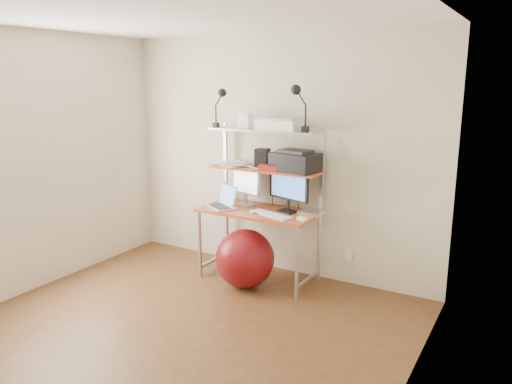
# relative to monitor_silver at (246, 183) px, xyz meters

# --- Properties ---
(room) EXTENTS (3.60, 3.60, 3.60)m
(room) POSITION_rel_monitor_silver_xyz_m (0.22, -1.56, 0.27)
(room) COLOR brown
(room) RESTS_ON ground
(computer_desk) EXTENTS (1.20, 0.60, 1.57)m
(computer_desk) POSITION_rel_monitor_silver_xyz_m (0.22, -0.06, -0.02)
(computer_desk) COLOR #BE5425
(computer_desk) RESTS_ON ground
(desktop) EXTENTS (1.20, 0.60, 0.00)m
(desktop) POSITION_rel_monitor_silver_xyz_m (0.22, -0.12, -0.24)
(desktop) COLOR #BE5425
(desktop) RESTS_ON computer_desk
(mid_shelf) EXTENTS (1.18, 0.34, 0.00)m
(mid_shelf) POSITION_rel_monitor_silver_xyz_m (0.22, 0.01, 0.17)
(mid_shelf) COLOR #BE5425
(mid_shelf) RESTS_ON computer_desk
(top_shelf) EXTENTS (1.18, 0.34, 0.00)m
(top_shelf) POSITION_rel_monitor_silver_xyz_m (0.22, 0.01, 0.57)
(top_shelf) COLOR #B2B3B7
(top_shelf) RESTS_ON computer_desk
(floor) EXTENTS (3.60, 3.60, 0.00)m
(floor) POSITION_rel_monitor_silver_xyz_m (0.22, -1.56, -0.98)
(floor) COLOR brown
(floor) RESTS_ON ground
(wall_outlet) EXTENTS (0.08, 0.01, 0.12)m
(wall_outlet) POSITION_rel_monitor_silver_xyz_m (1.07, 0.22, -0.68)
(wall_outlet) COLOR white
(wall_outlet) RESTS_ON room
(monitor_silver) EXTENTS (0.39, 0.19, 0.45)m
(monitor_silver) POSITION_rel_monitor_silver_xyz_m (0.00, 0.00, 0.00)
(monitor_silver) COLOR #A9A9AE
(monitor_silver) RESTS_ON desktop
(monitor_black) EXTENTS (0.49, 0.20, 0.50)m
(monitor_black) POSITION_rel_monitor_silver_xyz_m (0.51, -0.03, 0.01)
(monitor_black) COLOR black
(monitor_black) RESTS_ON desktop
(laptop) EXTENTS (0.43, 0.41, 0.30)m
(laptop) POSITION_rel_monitor_silver_xyz_m (-0.14, -0.21, -0.19)
(laptop) COLOR silver
(laptop) RESTS_ON desktop
(keyboard) EXTENTS (0.48, 0.25, 0.01)m
(keyboard) POSITION_rel_monitor_silver_xyz_m (0.42, -0.24, -0.23)
(keyboard) COLOR white
(keyboard) RESTS_ON desktop
(mouse) EXTENTS (0.11, 0.09, 0.03)m
(mouse) POSITION_rel_monitor_silver_xyz_m (0.76, -0.24, -0.23)
(mouse) COLOR white
(mouse) RESTS_ON desktop
(mac_mini) EXTENTS (0.22, 0.22, 0.04)m
(mac_mini) POSITION_rel_monitor_silver_xyz_m (0.76, -0.01, -0.22)
(mac_mini) COLOR silver
(mac_mini) RESTS_ON desktop
(phone) EXTENTS (0.09, 0.13, 0.01)m
(phone) POSITION_rel_monitor_silver_xyz_m (0.28, -0.22, -0.23)
(phone) COLOR black
(phone) RESTS_ON desktop
(printer) EXTENTS (0.49, 0.38, 0.21)m
(printer) POSITION_rel_monitor_silver_xyz_m (0.56, 0.01, 0.27)
(printer) COLOR black
(printer) RESTS_ON mid_shelf
(nas_cube) EXTENTS (0.15, 0.15, 0.19)m
(nas_cube) POSITION_rel_monitor_silver_xyz_m (0.18, 0.03, 0.27)
(nas_cube) COLOR black
(nas_cube) RESTS_ON mid_shelf
(red_box) EXTENTS (0.22, 0.18, 0.05)m
(red_box) POSITION_rel_monitor_silver_xyz_m (0.32, -0.09, 0.20)
(red_box) COLOR #B4301C
(red_box) RESTS_ON mid_shelf
(scanner) EXTENTS (0.46, 0.32, 0.12)m
(scanner) POSITION_rel_monitor_silver_xyz_m (0.39, 0.02, 0.63)
(scanner) COLOR white
(scanner) RESTS_ON top_shelf
(box_white) EXTENTS (0.14, 0.11, 0.16)m
(box_white) POSITION_rel_monitor_silver_xyz_m (-0.00, -0.01, 0.65)
(box_white) COLOR white
(box_white) RESTS_ON top_shelf
(box_grey) EXTENTS (0.11, 0.11, 0.10)m
(box_grey) POSITION_rel_monitor_silver_xyz_m (-0.04, 0.01, 0.62)
(box_grey) COLOR #2C2C2F
(box_grey) RESTS_ON top_shelf
(clip_lamp_left) EXTENTS (0.16, 0.09, 0.40)m
(clip_lamp_left) POSITION_rel_monitor_silver_xyz_m (-0.23, -0.10, 0.86)
(clip_lamp_left) COLOR black
(clip_lamp_left) RESTS_ON top_shelf
(clip_lamp_right) EXTENTS (0.18, 0.10, 0.44)m
(clip_lamp_right) POSITION_rel_monitor_silver_xyz_m (0.62, -0.07, 0.89)
(clip_lamp_right) COLOR black
(clip_lamp_right) RESTS_ON top_shelf
(exercise_ball) EXTENTS (0.59, 0.59, 0.59)m
(exercise_ball) POSITION_rel_monitor_silver_xyz_m (0.21, -0.37, -0.68)
(exercise_ball) COLOR maroon
(exercise_ball) RESTS_ON floor
(paper_stack) EXTENTS (0.41, 0.41, 0.03)m
(paper_stack) POSITION_rel_monitor_silver_xyz_m (-0.15, 0.01, 0.19)
(paper_stack) COLOR white
(paper_stack) RESTS_ON mid_shelf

